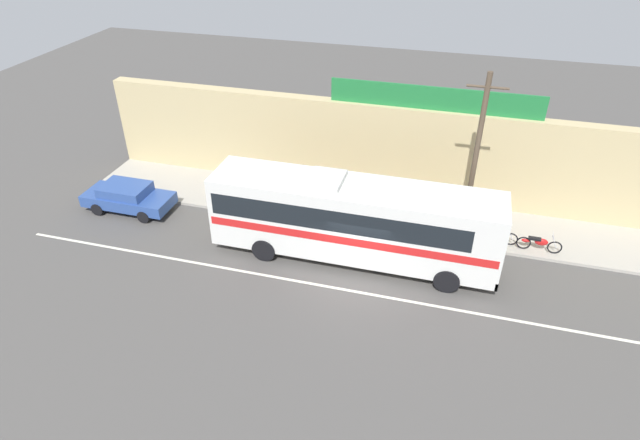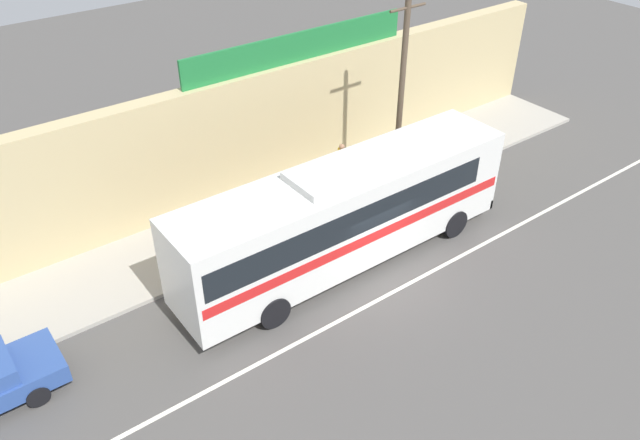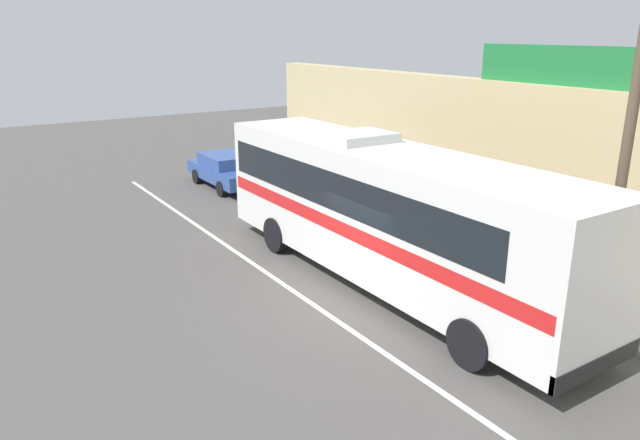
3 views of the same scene
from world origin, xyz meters
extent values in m
plane|color=#4F4C49|center=(0.00, 0.00, 0.00)|extent=(70.00, 70.00, 0.00)
cube|color=#A8A399|center=(0.00, 5.20, 0.07)|extent=(30.00, 3.60, 0.14)
cube|color=tan|center=(0.00, 7.35, 2.40)|extent=(30.00, 0.70, 4.80)
cube|color=#1E7538|center=(1.91, 7.35, 5.35)|extent=(9.84, 0.12, 1.10)
cube|color=silver|center=(0.00, -0.80, 0.00)|extent=(30.00, 0.14, 0.01)
cube|color=silver|center=(-0.48, 1.41, 1.99)|extent=(12.05, 2.49, 3.10)
cube|color=black|center=(-0.96, 1.41, 2.54)|extent=(10.61, 2.51, 0.96)
cube|color=red|center=(-0.48, 1.41, 1.69)|extent=(11.81, 2.51, 0.36)
cube|color=black|center=(5.52, 1.41, 2.44)|extent=(0.04, 2.24, 1.40)
cube|color=black|center=(5.51, 1.41, 0.62)|extent=(0.12, 2.49, 0.36)
cube|color=silver|center=(-1.68, 1.41, 3.66)|extent=(1.40, 1.75, 0.24)
cylinder|color=black|center=(3.62, 2.57, 0.52)|extent=(1.04, 0.32, 1.04)
cylinder|color=black|center=(3.62, 0.26, 0.52)|extent=(1.04, 0.32, 1.04)
cylinder|color=black|center=(-4.09, 2.57, 0.52)|extent=(1.04, 0.32, 1.04)
cylinder|color=black|center=(-4.09, 0.26, 0.52)|extent=(1.04, 0.32, 1.04)
cube|color=black|center=(-11.22, 2.29, 1.09)|extent=(0.21, 1.51, 0.34)
cylinder|color=black|center=(-10.69, 3.14, 0.31)|extent=(0.62, 0.20, 0.62)
cylinder|color=black|center=(-10.69, 1.45, 0.31)|extent=(0.62, 0.20, 0.62)
cylinder|color=brown|center=(4.04, 3.89, 3.99)|extent=(0.22, 0.22, 7.69)
cylinder|color=brown|center=(4.04, 3.89, 7.23)|extent=(1.60, 0.10, 0.10)
torus|color=black|center=(7.96, 3.88, 0.45)|extent=(0.62, 0.06, 0.62)
torus|color=black|center=(6.67, 3.88, 0.45)|extent=(0.62, 0.06, 0.62)
cylinder|color=silver|center=(7.88, 3.88, 0.75)|extent=(0.34, 0.04, 0.65)
cylinder|color=silver|center=(7.78, 3.88, 1.07)|extent=(0.03, 0.56, 0.03)
ellipsoid|color=red|center=(7.38, 3.88, 0.63)|extent=(0.56, 0.22, 0.34)
cube|color=black|center=(7.08, 3.88, 0.75)|extent=(0.52, 0.20, 0.10)
ellipsoid|color=red|center=(6.73, 3.88, 0.59)|extent=(0.36, 0.14, 0.16)
torus|color=black|center=(6.14, 4.03, 0.45)|extent=(0.62, 0.06, 0.62)
torus|color=black|center=(4.80, 4.03, 0.45)|extent=(0.62, 0.06, 0.62)
cylinder|color=silver|center=(6.06, 4.03, 0.75)|extent=(0.34, 0.04, 0.65)
cylinder|color=silver|center=(5.96, 4.03, 1.07)|extent=(0.03, 0.56, 0.03)
ellipsoid|color=#237F38|center=(5.53, 4.03, 0.63)|extent=(0.56, 0.22, 0.34)
cube|color=black|center=(5.23, 4.03, 0.75)|extent=(0.52, 0.20, 0.10)
ellipsoid|color=#237F38|center=(4.86, 4.03, 0.59)|extent=(0.36, 0.14, 0.16)
cylinder|color=black|center=(2.49, 5.45, 0.56)|extent=(0.13, 0.13, 0.85)
cylinder|color=black|center=(2.49, 5.27, 0.56)|extent=(0.13, 0.13, 0.85)
cylinder|color=gold|center=(2.49, 5.36, 1.31)|extent=(0.30, 0.30, 0.64)
sphere|color=#A37556|center=(2.49, 5.36, 1.77)|extent=(0.23, 0.23, 0.23)
cylinder|color=gold|center=(2.49, 5.56, 1.34)|extent=(0.08, 0.08, 0.59)
cylinder|color=gold|center=(2.49, 5.16, 1.34)|extent=(0.08, 0.08, 0.59)
camera|label=1|loc=(3.26, -17.09, 14.10)|focal=30.18mm
camera|label=2|loc=(-11.25, -11.72, 13.54)|focal=35.42mm
camera|label=3|loc=(10.67, -7.84, 6.31)|focal=33.66mm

